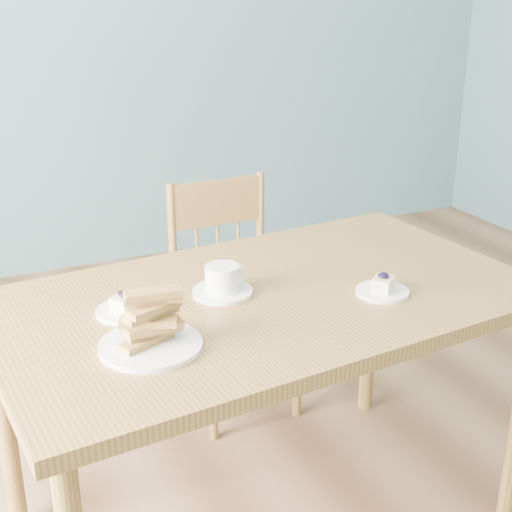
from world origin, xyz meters
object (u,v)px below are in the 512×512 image
Objects in this scene: dining_table at (267,319)px; biscotti_plate at (150,329)px; cheesecake_plate_far at (125,307)px; coffee_cup at (223,282)px; dining_chair at (233,297)px; cheesecake_plate_near at (383,288)px.

dining_table is 6.36× the size of biscotti_plate.
coffee_cup is at bearing 1.10° from cheesecake_plate_far.
cheesecake_plate_far is 0.27m from coffee_cup.
cheesecake_plate_far is 0.62× the size of biscotti_plate.
dining_chair is 0.90m from cheesecake_plate_far.
cheesecake_plate_far is at bearing 91.31° from biscotti_plate.
dining_chair is 0.77m from coffee_cup.
cheesecake_plate_near is 0.42m from coffee_cup.
cheesecake_plate_far is (-0.55, -0.62, 0.34)m from dining_chair.
coffee_cup is at bearing 155.18° from cheesecake_plate_near.
biscotti_plate is at bearing -161.81° from dining_table.
dining_table is at bearing -24.28° from coffee_cup.
biscotti_plate reaches higher than cheesecake_plate_near.
biscotti_plate is at bearing -142.11° from coffee_cup.
cheesecake_plate_far is at bearing 165.16° from cheesecake_plate_near.
dining_table is at bearing 23.20° from biscotti_plate.
coffee_cup reaches higher than dining_table.
cheesecake_plate_near reaches higher than dining_table.
coffee_cup is (-0.29, -0.62, 0.35)m from dining_chair.
dining_chair is 3.70× the size of biscotti_plate.
dining_table is 0.42m from biscotti_plate.
dining_chair is 6.16× the size of cheesecake_plate_near.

